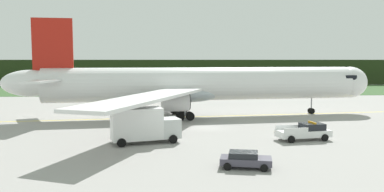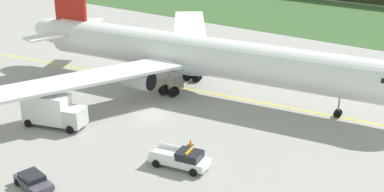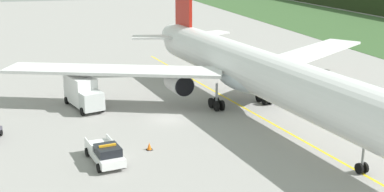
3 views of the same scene
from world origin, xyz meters
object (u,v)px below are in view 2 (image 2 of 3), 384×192
ops_pickup_truck (182,158)px  catering_truck (52,110)px  airliner (198,56)px  apron_cone (191,142)px  staff_car (33,181)px

ops_pickup_truck → catering_truck: (-17.20, -0.87, 1.01)m
airliner → ops_pickup_truck: (10.53, -17.54, -3.92)m
airliner → catering_truck: (-6.68, -18.41, -2.91)m
airliner → apron_cone: bearing=-57.4°
catering_truck → apron_cone: size_ratio=10.55×
ops_pickup_truck → staff_car: ops_pickup_truck is taller
ops_pickup_truck → staff_car: 13.42m
airliner → ops_pickup_truck: 20.83m
ops_pickup_truck → catering_truck: 17.26m
airliner → apron_cone: airliner is taller
staff_car → airliner: bearing=94.4°
catering_truck → apron_cone: bearing=18.3°
ops_pickup_truck → catering_truck: catering_truck is taller
staff_car → apron_cone: (6.37, 14.68, -0.36)m
catering_truck → apron_cone: catering_truck is taller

